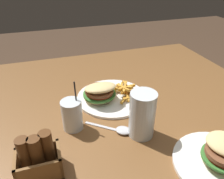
# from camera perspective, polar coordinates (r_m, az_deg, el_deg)

# --- Properties ---
(dining_table) EXTENTS (1.31, 1.33, 0.73)m
(dining_table) POSITION_cam_1_polar(r_m,az_deg,el_deg) (0.86, 2.98, -14.24)
(dining_table) COLOR brown
(dining_table) RESTS_ON ground_plane
(meal_plate_near) EXTENTS (0.29, 0.29, 0.10)m
(meal_plate_near) POSITION_cam_1_polar(r_m,az_deg,el_deg) (0.88, -1.38, -1.20)
(meal_plate_near) COLOR white
(meal_plate_near) RESTS_ON dining_table
(beer_glass) EXTENTS (0.08, 0.08, 0.16)m
(beer_glass) POSITION_cam_1_polar(r_m,az_deg,el_deg) (0.69, 7.85, -6.81)
(beer_glass) COLOR silver
(beer_glass) RESTS_ON dining_table
(juice_glass) EXTENTS (0.07, 0.07, 0.17)m
(juice_glass) POSITION_cam_1_polar(r_m,az_deg,el_deg) (0.74, -10.35, -6.81)
(juice_glass) COLOR silver
(juice_glass) RESTS_ON dining_table
(spoon) EXTENTS (0.15, 0.12, 0.01)m
(spoon) POSITION_cam_1_polar(r_m,az_deg,el_deg) (0.74, 2.39, -10.51)
(spoon) COLOR silver
(spoon) RESTS_ON dining_table
(meal_plate_far) EXTENTS (0.26, 0.26, 0.09)m
(meal_plate_far) POSITION_cam_1_polar(r_m,az_deg,el_deg) (0.69, 26.80, -15.75)
(meal_plate_far) COLOR white
(meal_plate_far) RESTS_ON dining_table
(condiment_caddy) EXTENTS (0.11, 0.08, 0.13)m
(condiment_caddy) POSITION_cam_1_polar(r_m,az_deg,el_deg) (0.62, -18.64, -17.12)
(condiment_caddy) COLOR brown
(condiment_caddy) RESTS_ON dining_table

